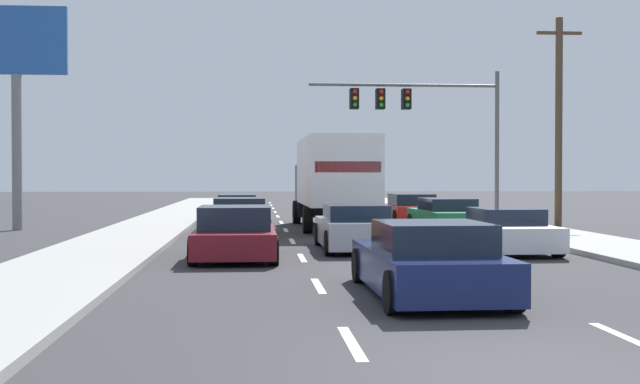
{
  "coord_description": "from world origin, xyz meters",
  "views": [
    {
      "loc": [
        -2.85,
        -7.78,
        1.99
      ],
      "look_at": [
        -0.72,
        18.36,
        1.46
      ],
      "focal_mm": 45.37,
      "sensor_mm": 36.0,
      "label": 1
    }
  ],
  "objects_px": {
    "car_orange": "(239,218)",
    "car_maroon": "(235,235)",
    "car_white": "(503,231)",
    "traffic_signal_mast": "(412,108)",
    "car_blue": "(237,210)",
    "car_silver": "(355,229)",
    "utility_pole_mid": "(559,119)",
    "box_truck": "(333,176)",
    "car_green": "(446,218)",
    "car_red": "(410,210)",
    "roadside_billboard": "(16,73)",
    "car_navy": "(428,262)"
  },
  "relations": [
    {
      "from": "car_blue",
      "to": "traffic_signal_mast",
      "type": "bearing_deg",
      "value": 24.21
    },
    {
      "from": "roadside_billboard",
      "to": "utility_pole_mid",
      "type": "bearing_deg",
      "value": 1.91
    },
    {
      "from": "car_orange",
      "to": "car_silver",
      "type": "xyz_separation_m",
      "value": [
        3.17,
        -5.41,
        -0.0
      ]
    },
    {
      "from": "car_navy",
      "to": "car_white",
      "type": "bearing_deg",
      "value": 64.25
    },
    {
      "from": "car_orange",
      "to": "car_maroon",
      "type": "bearing_deg",
      "value": -89.65
    },
    {
      "from": "traffic_signal_mast",
      "to": "roadside_billboard",
      "type": "bearing_deg",
      "value": -156.31
    },
    {
      "from": "car_red",
      "to": "utility_pole_mid",
      "type": "distance_m",
      "value": 6.96
    },
    {
      "from": "car_blue",
      "to": "box_truck",
      "type": "xyz_separation_m",
      "value": [
        3.69,
        -3.62,
        1.41
      ]
    },
    {
      "from": "box_truck",
      "to": "car_white",
      "type": "height_order",
      "value": "box_truck"
    },
    {
      "from": "car_white",
      "to": "traffic_signal_mast",
      "type": "distance_m",
      "value": 17.38
    },
    {
      "from": "car_navy",
      "to": "traffic_signal_mast",
      "type": "xyz_separation_m",
      "value": [
        4.52,
        24.29,
        4.6
      ]
    },
    {
      "from": "car_red",
      "to": "roadside_billboard",
      "type": "distance_m",
      "value": 16.26
    },
    {
      "from": "car_maroon",
      "to": "roadside_billboard",
      "type": "xyz_separation_m",
      "value": [
        -8.19,
        10.89,
        5.18
      ]
    },
    {
      "from": "car_blue",
      "to": "car_silver",
      "type": "distance_m",
      "value": 12.79
    },
    {
      "from": "car_white",
      "to": "roadside_billboard",
      "type": "height_order",
      "value": "roadside_billboard"
    },
    {
      "from": "car_maroon",
      "to": "car_green",
      "type": "xyz_separation_m",
      "value": [
        6.94,
        7.37,
        -0.0
      ]
    },
    {
      "from": "traffic_signal_mast",
      "to": "utility_pole_mid",
      "type": "height_order",
      "value": "utility_pole_mid"
    },
    {
      "from": "utility_pole_mid",
      "to": "roadside_billboard",
      "type": "relative_size",
      "value": 1.0
    },
    {
      "from": "roadside_billboard",
      "to": "car_blue",
      "type": "bearing_deg",
      "value": 23.14
    },
    {
      "from": "car_blue",
      "to": "utility_pole_mid",
      "type": "bearing_deg",
      "value": -11.96
    },
    {
      "from": "car_blue",
      "to": "car_red",
      "type": "bearing_deg",
      "value": -4.01
    },
    {
      "from": "car_blue",
      "to": "traffic_signal_mast",
      "type": "height_order",
      "value": "traffic_signal_mast"
    },
    {
      "from": "car_red",
      "to": "car_green",
      "type": "distance_m",
      "value": 6.4
    },
    {
      "from": "car_green",
      "to": "car_blue",
      "type": "bearing_deg",
      "value": 136.22
    },
    {
      "from": "traffic_signal_mast",
      "to": "roadside_billboard",
      "type": "xyz_separation_m",
      "value": [
        -16.02,
        -7.03,
        0.59
      ]
    },
    {
      "from": "box_truck",
      "to": "roadside_billboard",
      "type": "relative_size",
      "value": 1.07
    },
    {
      "from": "car_red",
      "to": "traffic_signal_mast",
      "type": "xyz_separation_m",
      "value": [
        0.88,
        4.15,
        4.59
      ]
    },
    {
      "from": "car_silver",
      "to": "car_green",
      "type": "height_order",
      "value": "car_green"
    },
    {
      "from": "car_maroon",
      "to": "car_silver",
      "type": "height_order",
      "value": "car_maroon"
    },
    {
      "from": "car_blue",
      "to": "car_orange",
      "type": "distance_m",
      "value": 6.92
    },
    {
      "from": "roadside_billboard",
      "to": "car_white",
      "type": "bearing_deg",
      "value": -32.64
    },
    {
      "from": "car_orange",
      "to": "car_white",
      "type": "distance_m",
      "value": 9.33
    },
    {
      "from": "car_blue",
      "to": "box_truck",
      "type": "bearing_deg",
      "value": -44.49
    },
    {
      "from": "car_orange",
      "to": "car_white",
      "type": "xyz_separation_m",
      "value": [
        7.0,
        -6.17,
        -0.05
      ]
    },
    {
      "from": "car_blue",
      "to": "utility_pole_mid",
      "type": "height_order",
      "value": "utility_pole_mid"
    },
    {
      "from": "car_orange",
      "to": "car_white",
      "type": "relative_size",
      "value": 1.01
    },
    {
      "from": "car_orange",
      "to": "car_silver",
      "type": "bearing_deg",
      "value": -59.61
    },
    {
      "from": "car_silver",
      "to": "traffic_signal_mast",
      "type": "bearing_deg",
      "value": 73.61
    },
    {
      "from": "car_silver",
      "to": "car_green",
      "type": "relative_size",
      "value": 0.93
    },
    {
      "from": "car_maroon",
      "to": "car_navy",
      "type": "bearing_deg",
      "value": -62.51
    },
    {
      "from": "traffic_signal_mast",
      "to": "car_red",
      "type": "bearing_deg",
      "value": -102.02
    },
    {
      "from": "car_white",
      "to": "utility_pole_mid",
      "type": "distance_m",
      "value": 12.32
    },
    {
      "from": "box_truck",
      "to": "car_silver",
      "type": "xyz_separation_m",
      "value": [
        -0.29,
        -8.71,
        -1.39
      ]
    },
    {
      "from": "car_orange",
      "to": "roadside_billboard",
      "type": "relative_size",
      "value": 0.55
    },
    {
      "from": "traffic_signal_mast",
      "to": "utility_pole_mid",
      "type": "distance_m",
      "value": 7.9
    },
    {
      "from": "car_green",
      "to": "traffic_signal_mast",
      "type": "distance_m",
      "value": 11.54
    },
    {
      "from": "box_truck",
      "to": "car_white",
      "type": "distance_m",
      "value": 10.21
    },
    {
      "from": "car_navy",
      "to": "car_green",
      "type": "height_order",
      "value": "car_navy"
    },
    {
      "from": "traffic_signal_mast",
      "to": "roadside_billboard",
      "type": "relative_size",
      "value": 1.1
    },
    {
      "from": "car_silver",
      "to": "traffic_signal_mast",
      "type": "xyz_separation_m",
      "value": [
        4.7,
        15.98,
        4.59
      ]
    }
  ]
}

